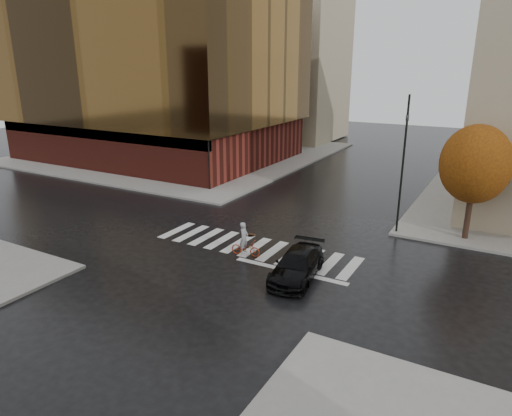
{
  "coord_description": "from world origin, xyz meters",
  "views": [
    {
      "loc": [
        11.62,
        -19.88,
        9.68
      ],
      "look_at": [
        -0.4,
        1.32,
        2.0
      ],
      "focal_mm": 32.0,
      "sensor_mm": 36.0,
      "label": 1
    }
  ],
  "objects_px": {
    "cyclist": "(245,244)",
    "fire_hydrant": "(207,180)",
    "traffic_light_ne": "(404,155)",
    "traffic_light_nw": "(208,140)",
    "sedan": "(297,265)"
  },
  "relations": [
    {
      "from": "traffic_light_nw",
      "to": "fire_hydrant",
      "type": "height_order",
      "value": "traffic_light_nw"
    },
    {
      "from": "cyclist",
      "to": "fire_hydrant",
      "type": "relative_size",
      "value": 2.39
    },
    {
      "from": "cyclist",
      "to": "traffic_light_nw",
      "type": "distance_m",
      "value": 13.75
    },
    {
      "from": "cyclist",
      "to": "fire_hydrant",
      "type": "height_order",
      "value": "cyclist"
    },
    {
      "from": "traffic_light_ne",
      "to": "fire_hydrant",
      "type": "distance_m",
      "value": 17.18
    },
    {
      "from": "traffic_light_nw",
      "to": "sedan",
      "type": "bearing_deg",
      "value": 31.52
    },
    {
      "from": "sedan",
      "to": "traffic_light_nw",
      "type": "relative_size",
      "value": 0.64
    },
    {
      "from": "traffic_light_ne",
      "to": "fire_hydrant",
      "type": "relative_size",
      "value": 10.4
    },
    {
      "from": "sedan",
      "to": "cyclist",
      "type": "height_order",
      "value": "cyclist"
    },
    {
      "from": "traffic_light_ne",
      "to": "traffic_light_nw",
      "type": "bearing_deg",
      "value": -32.94
    },
    {
      "from": "sedan",
      "to": "traffic_light_nw",
      "type": "distance_m",
      "value": 16.96
    },
    {
      "from": "sedan",
      "to": "traffic_light_ne",
      "type": "relative_size",
      "value": 0.57
    },
    {
      "from": "sedan",
      "to": "fire_hydrant",
      "type": "height_order",
      "value": "sedan"
    },
    {
      "from": "traffic_light_ne",
      "to": "fire_hydrant",
      "type": "xyz_separation_m",
      "value": [
        -16.3,
        3.42,
        -4.21
      ]
    },
    {
      "from": "cyclist",
      "to": "fire_hydrant",
      "type": "distance_m",
      "value": 14.71
    }
  ]
}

